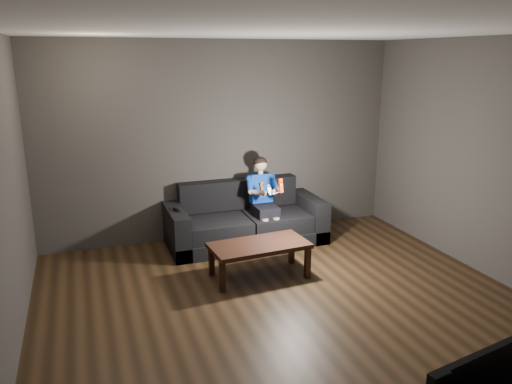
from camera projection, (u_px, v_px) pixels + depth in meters
name	position (u px, v px, depth m)	size (l,w,h in m)	color
floor	(294.00, 315.00, 4.95)	(5.00, 5.00, 0.00)	black
back_wall	(223.00, 141.00, 6.86)	(5.00, 0.04, 2.70)	#3C3834
right_wall	(508.00, 164.00, 5.40)	(0.04, 5.00, 2.70)	#3C3834
ceiling	(301.00, 29.00, 4.23)	(5.00, 5.00, 0.02)	silver
sofa	(245.00, 224.00, 6.81)	(2.11, 0.91, 0.81)	black
child	(263.00, 193.00, 6.72)	(0.44, 0.54, 1.08)	black
wii_remote_red	(281.00, 186.00, 6.32)	(0.05, 0.07, 0.18)	red
nunchuk_white	(269.00, 190.00, 6.28)	(0.07, 0.09, 0.14)	white
wii_remote_black	(176.00, 210.00, 6.35)	(0.06, 0.15, 0.03)	black
coffee_table	(259.00, 248.00, 5.72)	(1.16, 0.64, 0.41)	black
tv	(475.00, 383.00, 2.70)	(1.00, 0.13, 0.58)	black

